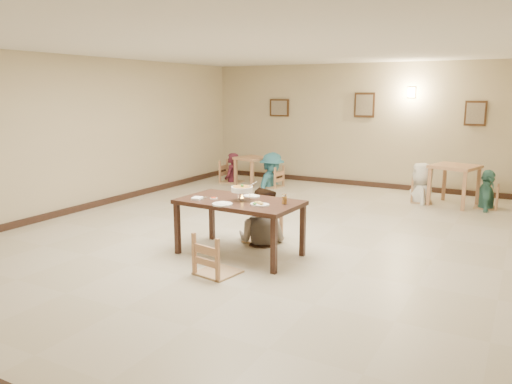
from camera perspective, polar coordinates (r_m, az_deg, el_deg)
The scene contains 31 objects.
floor at distance 8.30m, azimuth 1.10°, elevation -4.80°, with size 10.00×10.00×0.00m, color #BEB49F.
ceiling at distance 8.01m, azimuth 1.18°, elevation 16.30°, with size 10.00×10.00×0.00m, color silver.
wall_back at distance 12.65m, azimuth 11.81°, elevation 7.45°, with size 10.00×10.00×0.00m, color tan.
wall_left at distance 10.48m, azimuth -18.74°, elevation 6.33°, with size 10.00×10.00×0.00m, color tan.
baseboard_back at distance 12.79m, azimuth 11.51°, elevation 1.00°, with size 8.00×0.06×0.12m, color black.
baseboard_left at distance 10.67m, azimuth -18.14°, elevation -1.39°, with size 0.06×10.00×0.12m, color black.
picture_a at distance 13.40m, azimuth 2.67°, elevation 9.60°, with size 0.55×0.04×0.45m.
picture_b at distance 12.55m, azimuth 12.28°, elevation 9.69°, with size 0.50×0.04×0.60m.
picture_c at distance 12.08m, azimuth 23.79°, elevation 8.23°, with size 0.45×0.04×0.55m.
wall_sconce at distance 12.28m, azimuth 17.35°, elevation 10.81°, with size 0.16×0.05×0.22m, color #FFD88C.
main_table at distance 7.09m, azimuth -1.90°, elevation -1.59°, with size 1.75×1.03×0.80m.
chair_far at distance 7.80m, azimuth 0.82°, elevation -1.80°, with size 0.50×0.50×1.08m.
chair_near at distance 6.41m, azimuth -4.43°, elevation -4.90°, with size 0.49×0.49×1.04m.
main_diner at distance 7.63m, azimuth 0.70°, elevation 0.50°, with size 0.85×0.66×1.75m, color gray.
curry_warmer at distance 7.02m, azimuth -1.61°, elevation 0.31°, with size 0.35×0.31×0.28m.
rice_plate_far at distance 7.29m, azimuth -0.52°, elevation -0.46°, with size 0.26×0.26×0.06m.
rice_plate_near at distance 6.79m, azimuth -3.87°, elevation -1.37°, with size 0.28×0.28×0.06m.
fried_plate at distance 6.74m, azimuth 0.42°, elevation -1.39°, with size 0.27×0.27×0.06m.
chili_dish at distance 7.17m, azimuth -4.86°, elevation -0.72°, with size 0.11×0.11×0.02m.
napkin_cutlery at distance 7.17m, azimuth -6.72°, elevation -0.72°, with size 0.18×0.26×0.03m.
drink_glass at distance 6.82m, azimuth 3.26°, elevation -0.87°, with size 0.07×0.07×0.14m.
bg_table_left at distance 12.60m, azimuth -0.47°, elevation 3.41°, with size 0.86×0.86×0.70m.
bg_table_right at distance 11.02m, azimuth 21.77°, elevation 2.14°, with size 1.03×1.03×0.84m.
bg_chair_ll at distance 12.90m, azimuth -2.82°, elevation 3.45°, with size 0.51×0.51×1.08m.
bg_chair_lr at distance 12.28m, azimuth 1.84°, elevation 2.83°, with size 0.46×0.46×0.99m.
bg_chair_rl at distance 11.15m, azimuth 18.48°, elevation 1.22°, with size 0.43×0.43×0.92m.
bg_chair_rr at distance 11.05m, azimuth 24.93°, elevation 0.62°, with size 0.43×0.43×0.91m.
bg_diner_a at distance 12.87m, azimuth -2.83°, elevation 4.47°, with size 0.56×0.37×1.54m, color #511B2B.
bg_diner_b at distance 12.23m, azimuth 1.85°, elevation 4.52°, with size 1.10×0.63×1.71m, color teal.
bg_diner_c at distance 11.09m, azimuth 18.60°, elevation 3.19°, with size 0.83×0.54×1.70m, color silver.
bg_diner_d at distance 11.00m, azimuth 25.08°, elevation 2.32°, with size 0.92×0.38×1.57m, color #45887A.
Camera 1 is at (3.70, -7.07, 2.31)m, focal length 35.00 mm.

